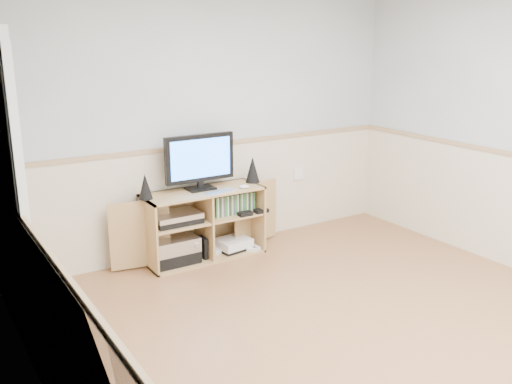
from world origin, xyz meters
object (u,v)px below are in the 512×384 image
(media_cabinet, at_px, (201,222))
(monitor, at_px, (200,160))
(game_consoles, at_px, (232,245))
(keyboard, at_px, (221,192))

(media_cabinet, relative_size, monitor, 2.58)
(monitor, xyz_separation_m, game_consoles, (0.29, -0.06, -0.86))
(media_cabinet, xyz_separation_m, monitor, (0.00, -0.00, 0.60))
(monitor, xyz_separation_m, keyboard, (0.11, -0.19, -0.27))
(monitor, height_order, game_consoles, monitor)
(monitor, distance_m, game_consoles, 0.91)
(keyboard, height_order, game_consoles, keyboard)
(game_consoles, bearing_deg, media_cabinet, 167.42)
(keyboard, bearing_deg, monitor, 111.66)
(monitor, bearing_deg, keyboard, -59.30)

